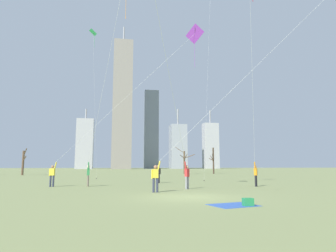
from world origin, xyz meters
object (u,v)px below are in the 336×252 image
at_px(kite_flyer_midfield_center_purple, 92,135).
at_px(picnic_spot, 242,203).
at_px(kite_flyer_far_back_orange, 95,135).
at_px(bare_tree_center, 23,161).
at_px(kite_flyer_midfield_right_blue, 199,131).
at_px(bare_tree_left_of_center, 184,161).
at_px(bystander_far_off_by_trees, 158,173).
at_px(bare_tree_right_of_center, 213,160).
at_px(kite_flyer_foreground_left_pink, 255,151).
at_px(distant_kite_high_overhead_green, 93,43).
at_px(kite_flyer_foreground_right_yellow, 184,158).

xyz_separation_m(kite_flyer_midfield_center_purple, picnic_spot, (6.95, -11.79, -3.87)).
bearing_deg(kite_flyer_far_back_orange, bare_tree_center, 114.69).
bearing_deg(kite_flyer_far_back_orange, picnic_spot, -58.27).
relative_size(kite_flyer_midfield_right_blue, kite_flyer_midfield_center_purple, 1.22).
bearing_deg(kite_flyer_midfield_right_blue, bare_tree_left_of_center, 78.44).
xyz_separation_m(bystander_far_off_by_trees, bare_tree_right_of_center, (14.98, 28.65, 1.74)).
height_order(kite_flyer_far_back_orange, bare_tree_left_of_center, kite_flyer_far_back_orange).
height_order(kite_flyer_foreground_left_pink, bare_tree_left_of_center, kite_flyer_foreground_left_pink).
height_order(kite_flyer_midfield_right_blue, bare_tree_center, kite_flyer_midfield_right_blue).
height_order(distant_kite_high_overhead_green, bare_tree_center, distant_kite_high_overhead_green).
bearing_deg(kite_flyer_far_back_orange, kite_flyer_foreground_right_yellow, -30.97).
height_order(kite_flyer_far_back_orange, bystander_far_off_by_trees, kite_flyer_far_back_orange).
relative_size(bystander_far_off_by_trees, bare_tree_right_of_center, 0.31).
distance_m(kite_flyer_foreground_left_pink, bare_tree_center, 41.76).
distance_m(picnic_spot, bare_tree_left_of_center, 44.47).
distance_m(kite_flyer_midfield_center_purple, bystander_far_off_by_trees, 7.49).
bearing_deg(bystander_far_off_by_trees, bare_tree_right_of_center, 62.40).
relative_size(kite_flyer_foreground_left_pink, picnic_spot, 6.26).
xyz_separation_m(kite_flyer_midfield_right_blue, bare_tree_left_of_center, (7.75, 37.90, -1.21)).
bearing_deg(kite_flyer_foreground_left_pink, bare_tree_center, 128.78).
bearing_deg(kite_flyer_midfield_center_purple, bare_tree_left_of_center, 65.34).
bearing_deg(kite_flyer_midfield_center_purple, bare_tree_right_of_center, 57.54).
height_order(kite_flyer_foreground_left_pink, distant_kite_high_overhead_green, distant_kite_high_overhead_green).
distance_m(kite_flyer_midfield_right_blue, bare_tree_right_of_center, 40.82).
height_order(bystander_far_off_by_trees, bare_tree_right_of_center, bare_tree_right_of_center).
bearing_deg(kite_flyer_midfield_right_blue, kite_flyer_foreground_right_yellow, 117.00).
xyz_separation_m(kite_flyer_midfield_right_blue, bare_tree_right_of_center, (13.74, 38.43, -1.05)).
xyz_separation_m(kite_flyer_foreground_right_yellow, bare_tree_left_of_center, (8.44, 36.55, 0.41)).
xyz_separation_m(kite_flyer_far_back_orange, bare_tree_center, (-14.27, 31.04, -1.49)).
xyz_separation_m(bystander_far_off_by_trees, bare_tree_center, (-19.63, 26.16, 1.44)).
bearing_deg(bare_tree_right_of_center, distant_kite_high_overhead_green, -136.64).
xyz_separation_m(kite_flyer_midfield_right_blue, distant_kite_high_overhead_green, (-8.24, 17.67, 12.77)).
bearing_deg(distant_kite_high_overhead_green, picnic_spot, -70.61).
height_order(kite_flyer_foreground_left_pink, kite_flyer_midfield_center_purple, kite_flyer_foreground_left_pink).
bearing_deg(kite_flyer_foreground_right_yellow, picnic_spot, -84.29).
height_order(kite_flyer_far_back_orange, picnic_spot, kite_flyer_far_back_orange).
bearing_deg(kite_flyer_foreground_right_yellow, bare_tree_left_of_center, 77.00).
bearing_deg(bare_tree_left_of_center, bare_tree_center, -176.08).
xyz_separation_m(bystander_far_off_by_trees, distant_kite_high_overhead_green, (-7.00, 7.90, 15.56)).
relative_size(kite_flyer_midfield_center_purple, picnic_spot, 6.19).
height_order(bare_tree_right_of_center, bare_tree_center, bare_tree_right_of_center).
bearing_deg(kite_flyer_midfield_right_blue, picnic_spot, -89.69).
height_order(kite_flyer_midfield_right_blue, kite_flyer_midfield_center_purple, kite_flyer_midfield_right_blue).
height_order(kite_flyer_midfield_right_blue, bystander_far_off_by_trees, kite_flyer_midfield_right_blue).
bearing_deg(distant_kite_high_overhead_green, bare_tree_left_of_center, 51.68).
relative_size(kite_flyer_foreground_left_pink, kite_flyer_far_back_orange, 0.94).
height_order(bystander_far_off_by_trees, bare_tree_left_of_center, bare_tree_left_of_center).
relative_size(kite_flyer_midfield_center_purple, distant_kite_high_overhead_green, 0.71).
distance_m(kite_flyer_far_back_orange, kite_flyer_midfield_center_purple, 1.12).
bearing_deg(bare_tree_center, picnic_spot, -63.41).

